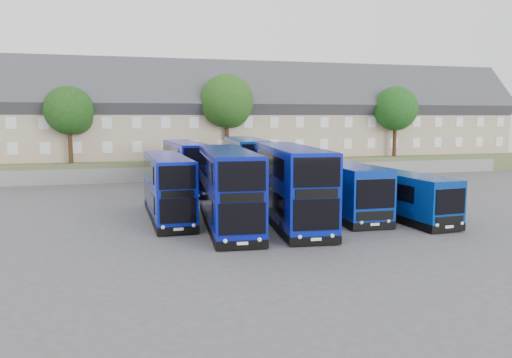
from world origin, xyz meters
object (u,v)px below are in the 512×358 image
at_px(tree_west, 71,112).
at_px(tree_mid, 228,103).
at_px(dd_front_left, 168,188).
at_px(coach_east_a, 333,187).
at_px(dd_front_mid, 228,189).
at_px(tree_east, 396,110).
at_px(tree_far, 409,109).

height_order(tree_west, tree_mid, tree_mid).
bearing_deg(dd_front_left, coach_east_a, -3.09).
relative_size(dd_front_mid, coach_east_a, 0.91).
distance_m(tree_west, tree_mid, 16.04).
relative_size(tree_east, tree_far, 0.94).
height_order(dd_front_mid, tree_far, tree_far).
bearing_deg(tree_west, tree_mid, 1.79).
distance_m(tree_west, tree_east, 36.00).
relative_size(coach_east_a, tree_mid, 1.41).
height_order(coach_east_a, tree_west, tree_west).
relative_size(dd_front_left, tree_far, 1.19).
relative_size(dd_front_mid, tree_mid, 1.28).
relative_size(dd_front_left, tree_west, 1.35).
xyz_separation_m(dd_front_left, tree_east, (28.32, 20.49, 5.39)).
bearing_deg(tree_west, dd_front_mid, -65.22).
distance_m(dd_front_left, dd_front_mid, 4.67).
height_order(dd_front_mid, tree_east, tree_east).
height_order(coach_east_a, tree_east, tree_east).
relative_size(coach_east_a, tree_far, 1.49).
relative_size(dd_front_left, dd_front_mid, 0.88).
distance_m(dd_front_mid, tree_west, 26.63).
bearing_deg(tree_mid, tree_east, -1.43).
bearing_deg(dd_front_left, tree_mid, 66.86).
bearing_deg(tree_far, dd_front_left, -141.31).
relative_size(tree_mid, tree_east, 1.12).
bearing_deg(tree_mid, dd_front_mid, -101.68).
relative_size(tree_west, tree_far, 0.88).
bearing_deg(dd_front_left, tree_far, 37.18).
bearing_deg(tree_east, tree_far, 49.40).
bearing_deg(tree_far, dd_front_mid, -135.22).
distance_m(tree_west, tree_far, 42.58).
xyz_separation_m(coach_east_a, tree_far, (22.90, 27.80, 6.00)).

